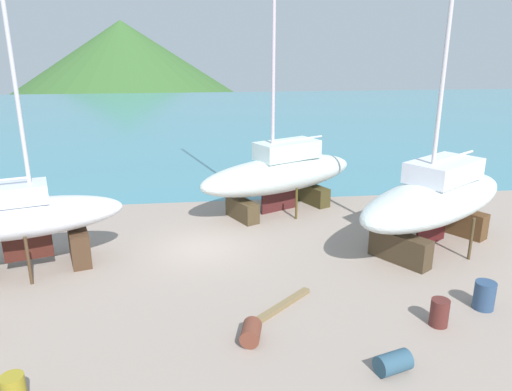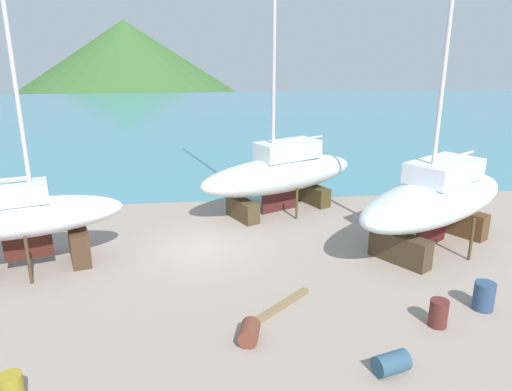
# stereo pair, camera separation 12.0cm
# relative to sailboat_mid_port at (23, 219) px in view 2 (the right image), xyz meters

# --- Properties ---
(ground_plane) EXTENTS (47.14, 47.14, 0.00)m
(ground_plane) POSITION_rel_sailboat_mid_port_xyz_m (6.53, -4.13, -2.07)
(ground_plane) COLOR gray
(sea_water) EXTENTS (148.28, 61.75, 0.01)m
(sea_water) POSITION_rel_sailboat_mid_port_xyz_m (6.53, 38.53, -2.07)
(sea_water) COLOR teal
(sea_water) RESTS_ON ground
(headland_hill) EXTENTS (87.44, 87.44, 27.79)m
(headland_hill) POSITION_rel_sailboat_mid_port_xyz_m (-12.47, 116.93, -2.07)
(headland_hill) COLOR #39642E
(headland_hill) RESTS_ON ground
(sailboat_mid_port) EXTENTS (7.62, 4.41, 12.59)m
(sailboat_mid_port) POSITION_rel_sailboat_mid_port_xyz_m (0.00, 0.00, 0.00)
(sailboat_mid_port) COLOR #47301F
(sailboat_mid_port) RESTS_ON ground
(sailboat_far_slipway) EXTENTS (9.46, 7.81, 15.42)m
(sailboat_far_slipway) POSITION_rel_sailboat_mid_port_xyz_m (16.38, 0.37, 0.08)
(sailboat_far_slipway) COLOR #433423
(sailboat_far_slipway) RESTS_ON ground
(sailboat_large_starboard) EXTENTS (9.24, 6.40, 15.94)m
(sailboat_large_starboard) POSITION_rel_sailboat_mid_port_xyz_m (10.68, 5.68, -0.03)
(sailboat_large_starboard) COLOR #493A24
(sailboat_large_starboard) RESTS_ON ground
(barrel_tar_black) EXTENTS (1.06, 0.83, 0.58)m
(barrel_tar_black) POSITION_rel_sailboat_mid_port_xyz_m (11.54, -7.53, -1.78)
(barrel_tar_black) COLOR #2E5066
(barrel_tar_black) RESTS_ON ground
(barrel_blue_faded) EXTENTS (0.75, 0.97, 0.57)m
(barrel_blue_faded) POSITION_rel_sailboat_mid_port_xyz_m (7.95, -5.67, -1.78)
(barrel_blue_faded) COLOR brown
(barrel_blue_faded) RESTS_ON ground
(barrel_ochre) EXTENTS (0.84, 0.84, 0.94)m
(barrel_ochre) POSITION_rel_sailboat_mid_port_xyz_m (15.75, -4.73, -1.60)
(barrel_ochre) COLOR navy
(barrel_ochre) RESTS_ON ground
(barrel_by_slipway) EXTENTS (0.65, 0.65, 0.87)m
(barrel_by_slipway) POSITION_rel_sailboat_mid_port_xyz_m (13.82, -5.52, -1.63)
(barrel_by_slipway) COLOR #53231F
(barrel_by_slipway) RESTS_ON ground
(timber_plank_far) EXTENTS (2.36, 2.17, 0.16)m
(timber_plank_far) POSITION_rel_sailboat_mid_port_xyz_m (9.11, -3.99, -1.99)
(timber_plank_far) COLOR olive
(timber_plank_far) RESTS_ON ground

